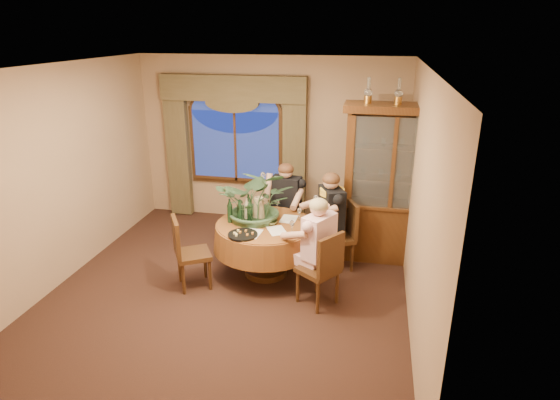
% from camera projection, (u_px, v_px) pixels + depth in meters
% --- Properties ---
extents(floor, '(5.00, 5.00, 0.00)m').
position_uv_depth(floor, '(229.00, 290.00, 6.08)').
color(floor, black).
rests_on(floor, ground).
extents(wall_back, '(4.50, 0.00, 4.50)m').
position_uv_depth(wall_back, '(271.00, 141.00, 7.89)').
color(wall_back, '#9A7A5B').
rests_on(wall_back, ground).
extents(wall_right, '(0.00, 5.00, 5.00)m').
position_uv_depth(wall_right, '(419.00, 202.00, 5.16)').
color(wall_right, '#9A7A5B').
rests_on(wall_right, ground).
extents(ceiling, '(5.00, 5.00, 0.00)m').
position_uv_depth(ceiling, '(219.00, 67.00, 5.10)').
color(ceiling, white).
rests_on(ceiling, wall_back).
extents(window, '(1.62, 0.10, 1.32)m').
position_uv_depth(window, '(236.00, 146.00, 7.97)').
color(window, navy).
rests_on(window, wall_back).
extents(arched_transom, '(1.60, 0.06, 0.44)m').
position_uv_depth(arched_transom, '(234.00, 100.00, 7.70)').
color(arched_transom, navy).
rests_on(arched_transom, wall_back).
extents(drapery_left, '(0.38, 0.14, 2.32)m').
position_uv_depth(drapery_left, '(178.00, 151.00, 8.16)').
color(drapery_left, '#493F26').
rests_on(drapery_left, floor).
extents(drapery_right, '(0.38, 0.14, 2.32)m').
position_uv_depth(drapery_right, '(294.00, 157.00, 7.77)').
color(drapery_right, '#493F26').
rests_on(drapery_right, floor).
extents(swag_valance, '(2.45, 0.16, 0.42)m').
position_uv_depth(swag_valance, '(232.00, 88.00, 7.56)').
color(swag_valance, '#493F26').
rests_on(swag_valance, wall_back).
extents(dining_table, '(1.86, 1.86, 0.75)m').
position_uv_depth(dining_table, '(266.00, 249.00, 6.37)').
color(dining_table, maroon).
rests_on(dining_table, floor).
extents(china_cabinet, '(1.39, 0.55, 2.26)m').
position_uv_depth(china_cabinet, '(391.00, 185.00, 6.56)').
color(china_cabinet, '#391D0C').
rests_on(china_cabinet, floor).
extents(oil_lamp_left, '(0.11, 0.11, 0.34)m').
position_uv_depth(oil_lamp_left, '(368.00, 90.00, 6.18)').
color(oil_lamp_left, '#A5722D').
rests_on(oil_lamp_left, china_cabinet).
extents(oil_lamp_center, '(0.11, 0.11, 0.34)m').
position_uv_depth(oil_lamp_center, '(399.00, 91.00, 6.10)').
color(oil_lamp_center, '#A5722D').
rests_on(oil_lamp_center, china_cabinet).
extents(oil_lamp_right, '(0.11, 0.11, 0.34)m').
position_uv_depth(oil_lamp_right, '(430.00, 92.00, 6.03)').
color(oil_lamp_right, '#A5722D').
rests_on(oil_lamp_right, china_cabinet).
extents(chair_right, '(0.59, 0.59, 0.96)m').
position_uv_depth(chair_right, '(318.00, 268.00, 5.65)').
color(chair_right, black).
rests_on(chair_right, floor).
extents(chair_back_right, '(0.55, 0.55, 0.96)m').
position_uv_depth(chair_back_right, '(337.00, 236.00, 6.51)').
color(chair_back_right, black).
rests_on(chair_back_right, floor).
extents(chair_back, '(0.42, 0.42, 0.96)m').
position_uv_depth(chair_back, '(279.00, 217.00, 7.17)').
color(chair_back, black).
rests_on(chair_back, floor).
extents(chair_front_left, '(0.58, 0.58, 0.96)m').
position_uv_depth(chair_front_left, '(193.00, 252.00, 6.03)').
color(chair_front_left, black).
rests_on(chair_front_left, floor).
extents(person_pink, '(0.62, 0.63, 1.33)m').
position_uv_depth(person_pink, '(319.00, 249.00, 5.70)').
color(person_pink, beige).
rests_on(person_pink, floor).
extents(person_back, '(0.54, 0.51, 1.36)m').
position_uv_depth(person_back, '(286.00, 206.00, 7.04)').
color(person_back, black).
rests_on(person_back, floor).
extents(person_scarf, '(0.63, 0.65, 1.40)m').
position_uv_depth(person_scarf, '(331.00, 221.00, 6.46)').
color(person_scarf, black).
rests_on(person_scarf, floor).
extents(stoneware_vase, '(0.17, 0.17, 0.31)m').
position_uv_depth(stoneware_vase, '(259.00, 208.00, 6.33)').
color(stoneware_vase, '#93805D').
rests_on(stoneware_vase, dining_table).
extents(centerpiece_plant, '(1.04, 1.15, 0.90)m').
position_uv_depth(centerpiece_plant, '(257.00, 174.00, 6.15)').
color(centerpiece_plant, '#325033').
rests_on(centerpiece_plant, dining_table).
extents(olive_bowl, '(0.16, 0.16, 0.05)m').
position_uv_depth(olive_bowl, '(271.00, 223.00, 6.20)').
color(olive_bowl, '#4C5028').
rests_on(olive_bowl, dining_table).
extents(cheese_platter, '(0.38, 0.38, 0.02)m').
position_uv_depth(cheese_platter, '(243.00, 235.00, 5.87)').
color(cheese_platter, black).
rests_on(cheese_platter, dining_table).
extents(wine_bottle_0, '(0.07, 0.07, 0.33)m').
position_uv_depth(wine_bottle_0, '(230.00, 211.00, 6.23)').
color(wine_bottle_0, black).
rests_on(wine_bottle_0, dining_table).
extents(wine_bottle_1, '(0.07, 0.07, 0.33)m').
position_uv_depth(wine_bottle_1, '(250.00, 212.00, 6.20)').
color(wine_bottle_1, black).
rests_on(wine_bottle_1, dining_table).
extents(wine_bottle_2, '(0.07, 0.07, 0.33)m').
position_uv_depth(wine_bottle_2, '(248.00, 205.00, 6.42)').
color(wine_bottle_2, black).
rests_on(wine_bottle_2, dining_table).
extents(wine_bottle_3, '(0.07, 0.07, 0.33)m').
position_uv_depth(wine_bottle_3, '(247.00, 210.00, 6.26)').
color(wine_bottle_3, tan).
rests_on(wine_bottle_3, dining_table).
extents(wine_bottle_4, '(0.07, 0.07, 0.33)m').
position_uv_depth(wine_bottle_4, '(240.00, 212.00, 6.19)').
color(wine_bottle_4, black).
rests_on(wine_bottle_4, dining_table).
extents(tasting_paper_0, '(0.33, 0.36, 0.00)m').
position_uv_depth(tasting_paper_0, '(277.00, 231.00, 6.01)').
color(tasting_paper_0, white).
rests_on(tasting_paper_0, dining_table).
extents(tasting_paper_1, '(0.22, 0.31, 0.00)m').
position_uv_depth(tasting_paper_1, '(289.00, 219.00, 6.37)').
color(tasting_paper_1, white).
rests_on(tasting_paper_1, dining_table).
extents(tasting_paper_2, '(0.23, 0.32, 0.00)m').
position_uv_depth(tasting_paper_2, '(252.00, 233.00, 5.93)').
color(tasting_paper_2, white).
rests_on(tasting_paper_2, dining_table).
extents(wine_glass_person_pink, '(0.07, 0.07, 0.18)m').
position_uv_depth(wine_glass_person_pink, '(292.00, 227.00, 5.91)').
color(wine_glass_person_pink, silver).
rests_on(wine_glass_person_pink, dining_table).
extents(wine_glass_person_back, '(0.07, 0.07, 0.18)m').
position_uv_depth(wine_glass_person_back, '(277.00, 205.00, 6.62)').
color(wine_glass_person_back, silver).
rests_on(wine_glass_person_back, dining_table).
extents(wine_glass_person_scarf, '(0.07, 0.07, 0.18)m').
position_uv_depth(wine_glass_person_scarf, '(299.00, 214.00, 6.31)').
color(wine_glass_person_scarf, silver).
rests_on(wine_glass_person_scarf, dining_table).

